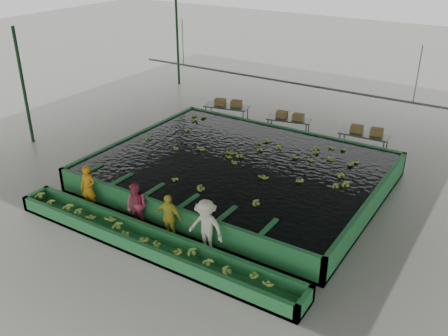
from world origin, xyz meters
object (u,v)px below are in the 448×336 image
Objects in this scene: worker_d at (206,227)px; packing_table_left at (227,115)px; box_stack_mid at (290,118)px; flotation_tank at (239,171)px; packing_table_mid at (288,128)px; box_stack_left at (228,105)px; sorting_trough at (149,243)px; box_stack_right at (366,133)px; worker_b at (137,206)px; worker_a at (88,188)px; packing_table_right at (363,144)px; worker_c at (168,217)px.

worker_d is 0.83× the size of packing_table_left.
worker_d is 9.59m from box_stack_mid.
flotation_tank is 4.57m from worker_d.
box_stack_left is (-3.12, -0.10, 0.51)m from packing_table_mid.
box_stack_right is (3.09, 10.16, 0.66)m from sorting_trough.
box_stack_left is at bearing 103.45° from worker_b.
packing_table_mid is 3.17m from box_stack_left.
worker_b is (2.10, 0.00, -0.03)m from worker_a.
worker_d is 9.50m from box_stack_right.
packing_table_right is at bearing -135.19° from box_stack_right.
sorting_trough is at bearing -153.84° from worker_d.
packing_table_mid is 1.53× the size of box_stack_mid.
box_stack_left is at bearing 83.26° from worker_a.
worker_c is at bearing 80.77° from sorting_trough.
packing_table_left is (-3.59, 4.90, 0.02)m from flotation_tank.
packing_table_right is at bearing -1.82° from box_stack_mid.
worker_b is at bearing -114.07° from packing_table_right.
sorting_trough is at bearing -90.00° from flotation_tank.
box_stack_left is 3.16m from box_stack_mid.
box_stack_left is at bearing 57.25° from packing_table_left.
packing_table_mid is 0.96× the size of packing_table_right.
worker_c is (3.36, 0.00, -0.02)m from worker_a.
worker_b reaches higher than box_stack_left.
box_stack_left is 1.04× the size of box_stack_mid.
packing_table_left is at bearing -176.44° from box_stack_mid.
packing_table_left reaches higher than packing_table_mid.
flotation_tank is at bearing -121.21° from packing_table_right.
box_stack_right is (4.22, 9.36, 0.16)m from worker_b.
box_stack_left is (0.04, 0.07, 0.47)m from packing_table_left.
worker_c is 0.75× the size of packing_table_right.
box_stack_left is at bearing 116.34° from worker_d.
flotation_tank is at bearing -121.44° from box_stack_right.
worker_a reaches higher than flotation_tank.
packing_table_right is at bearing 78.40° from worker_d.
box_stack_mid is (3.16, 0.13, -0.07)m from box_stack_left.
packing_table_right is (3.45, -0.08, 0.02)m from packing_table_mid.
sorting_trough is 10.64m from box_stack_right.
box_stack_mid is (-0.52, 9.40, 0.12)m from worker_c.
worker_d is 0.86× the size of packing_table_right.
worker_a is at bearing -126.92° from flotation_tank.
worker_a is 4.72m from worker_d.
box_stack_left reaches higher than flotation_tank.
box_stack_right is (6.69, 0.16, 0.44)m from packing_table_left.
box_stack_mid reaches higher than packing_table_left.
sorting_trough is 5.23× the size of packing_table_mid.
packing_table_mid is at bearing -138.29° from box_stack_mid.
box_stack_left is at bearing -179.78° from packing_table_right.
worker_d reaches higher than packing_table_left.
sorting_trough is at bearing -103.12° from worker_c.
flotation_tank is 4.46m from worker_b.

